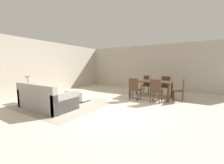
{
  "coord_description": "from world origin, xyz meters",
  "views": [
    {
      "loc": [
        2.32,
        -3.69,
        1.44
      ],
      "look_at": [
        -0.49,
        0.89,
        0.8
      ],
      "focal_mm": 22.21,
      "sensor_mm": 36.0,
      "label": 1
    }
  ],
  "objects_px": {
    "dining_chair_head_east": "(181,89)",
    "dining_chair_near_right": "(156,90)",
    "ottoman_table": "(78,95)",
    "couch": "(46,100)",
    "dining_chair_far_right": "(165,85)",
    "book_on_ottoman": "(81,90)",
    "dining_chair_far_left": "(147,84)",
    "vase_centerpiece": "(150,78)",
    "dining_table": "(151,83)",
    "side_table": "(29,91)",
    "table_lamp": "(28,78)",
    "dining_chair_near_left": "(134,88)"
  },
  "relations": [
    {
      "from": "dining_table",
      "to": "dining_chair_head_east",
      "type": "height_order",
      "value": "dining_chair_head_east"
    },
    {
      "from": "couch",
      "to": "dining_chair_near_left",
      "type": "height_order",
      "value": "dining_chair_near_left"
    },
    {
      "from": "dining_chair_far_left",
      "to": "vase_centerpiece",
      "type": "bearing_deg",
      "value": -63.98
    },
    {
      "from": "table_lamp",
      "to": "dining_chair_far_right",
      "type": "xyz_separation_m",
      "value": [
        4.32,
        4.15,
        -0.44
      ]
    },
    {
      "from": "dining_chair_near_right",
      "to": "dining_chair_far_left",
      "type": "xyz_separation_m",
      "value": [
        -0.87,
        1.66,
        0.0
      ]
    },
    {
      "from": "table_lamp",
      "to": "vase_centerpiece",
      "type": "relative_size",
      "value": 2.21
    },
    {
      "from": "table_lamp",
      "to": "vase_centerpiece",
      "type": "height_order",
      "value": "table_lamp"
    },
    {
      "from": "dining_chair_head_east",
      "to": "book_on_ottoman",
      "type": "xyz_separation_m",
      "value": [
        -3.48,
        -2.03,
        -0.09
      ]
    },
    {
      "from": "dining_table",
      "to": "book_on_ottoman",
      "type": "bearing_deg",
      "value": -137.83
    },
    {
      "from": "dining_chair_near_right",
      "to": "dining_chair_head_east",
      "type": "relative_size",
      "value": 1.0
    },
    {
      "from": "table_lamp",
      "to": "dining_chair_head_east",
      "type": "distance_m",
      "value": 6.06
    },
    {
      "from": "dining_table",
      "to": "dining_chair_near_left",
      "type": "distance_m",
      "value": 0.95
    },
    {
      "from": "couch",
      "to": "dining_chair_far_right",
      "type": "bearing_deg",
      "value": 54.65
    },
    {
      "from": "dining_chair_far_left",
      "to": "dining_chair_head_east",
      "type": "distance_m",
      "value": 1.86
    },
    {
      "from": "dining_table",
      "to": "vase_centerpiece",
      "type": "relative_size",
      "value": 7.5
    },
    {
      "from": "table_lamp",
      "to": "dining_chair_far_right",
      "type": "bearing_deg",
      "value": 43.89
    },
    {
      "from": "ottoman_table",
      "to": "dining_chair_head_east",
      "type": "distance_m",
      "value": 4.2
    },
    {
      "from": "dining_chair_far_left",
      "to": "vase_centerpiece",
      "type": "distance_m",
      "value": 0.96
    },
    {
      "from": "dining_table",
      "to": "dining_chair_far_left",
      "type": "relative_size",
      "value": 1.93
    },
    {
      "from": "ottoman_table",
      "to": "book_on_ottoman",
      "type": "relative_size",
      "value": 3.84
    },
    {
      "from": "couch",
      "to": "vase_centerpiece",
      "type": "distance_m",
      "value": 4.31
    },
    {
      "from": "couch",
      "to": "book_on_ottoman",
      "type": "bearing_deg",
      "value": 77.94
    },
    {
      "from": "dining_chair_far_left",
      "to": "vase_centerpiece",
      "type": "xyz_separation_m",
      "value": [
        0.39,
        -0.8,
        0.36
      ]
    },
    {
      "from": "dining_table",
      "to": "dining_chair_near_right",
      "type": "distance_m",
      "value": 0.95
    },
    {
      "from": "side_table",
      "to": "dining_chair_far_right",
      "type": "relative_size",
      "value": 0.59
    },
    {
      "from": "vase_centerpiece",
      "to": "dining_table",
      "type": "bearing_deg",
      "value": -29.53
    },
    {
      "from": "ottoman_table",
      "to": "book_on_ottoman",
      "type": "height_order",
      "value": "book_on_ottoman"
    },
    {
      "from": "ottoman_table",
      "to": "dining_chair_near_right",
      "type": "relative_size",
      "value": 1.08
    },
    {
      "from": "table_lamp",
      "to": "dining_table",
      "type": "bearing_deg",
      "value": 40.78
    },
    {
      "from": "book_on_ottoman",
      "to": "ottoman_table",
      "type": "bearing_deg",
      "value": -154.54
    },
    {
      "from": "table_lamp",
      "to": "dining_chair_head_east",
      "type": "bearing_deg",
      "value": 33.09
    },
    {
      "from": "dining_chair_near_left",
      "to": "dining_chair_near_right",
      "type": "bearing_deg",
      "value": -0.47
    },
    {
      "from": "dining_chair_head_east",
      "to": "dining_chair_near_right",
      "type": "bearing_deg",
      "value": -133.75
    },
    {
      "from": "couch",
      "to": "side_table",
      "type": "distance_m",
      "value": 1.31
    },
    {
      "from": "dining_table",
      "to": "vase_centerpiece",
      "type": "height_order",
      "value": "vase_centerpiece"
    },
    {
      "from": "dining_chair_head_east",
      "to": "vase_centerpiece",
      "type": "height_order",
      "value": "vase_centerpiece"
    },
    {
      "from": "dining_chair_far_left",
      "to": "ottoman_table",
      "type": "bearing_deg",
      "value": -123.82
    },
    {
      "from": "dining_chair_head_east",
      "to": "dining_chair_far_left",
      "type": "bearing_deg",
      "value": 153.12
    },
    {
      "from": "ottoman_table",
      "to": "vase_centerpiece",
      "type": "distance_m",
      "value": 3.25
    },
    {
      "from": "dining_chair_near_right",
      "to": "ottoman_table",
      "type": "bearing_deg",
      "value": -155.72
    },
    {
      "from": "couch",
      "to": "vase_centerpiece",
      "type": "height_order",
      "value": "vase_centerpiece"
    },
    {
      "from": "couch",
      "to": "dining_chair_far_right",
      "type": "distance_m",
      "value": 5.23
    },
    {
      "from": "side_table",
      "to": "dining_chair_near_right",
      "type": "height_order",
      "value": "dining_chair_near_right"
    },
    {
      "from": "dining_chair_near_left",
      "to": "dining_chair_far_left",
      "type": "height_order",
      "value": "same"
    },
    {
      "from": "side_table",
      "to": "dining_chair_far_right",
      "type": "distance_m",
      "value": 5.99
    },
    {
      "from": "dining_chair_near_right",
      "to": "book_on_ottoman",
      "type": "height_order",
      "value": "dining_chair_near_right"
    },
    {
      "from": "dining_chair_near_left",
      "to": "dining_chair_head_east",
      "type": "xyz_separation_m",
      "value": [
        1.66,
        0.81,
        0.0
      ]
    },
    {
      "from": "dining_chair_near_right",
      "to": "side_table",
      "type": "bearing_deg",
      "value": -149.89
    },
    {
      "from": "ottoman_table",
      "to": "side_table",
      "type": "xyz_separation_m",
      "value": [
        -1.44,
        -1.2,
        0.2
      ]
    },
    {
      "from": "dining_chair_far_right",
      "to": "dining_chair_head_east",
      "type": "xyz_separation_m",
      "value": [
        0.75,
        -0.85,
        0.0
      ]
    }
  ]
}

